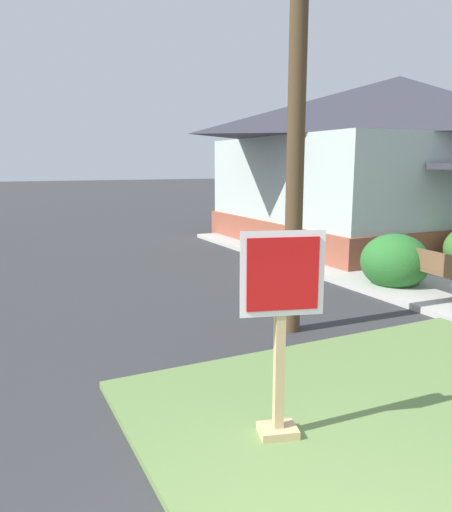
% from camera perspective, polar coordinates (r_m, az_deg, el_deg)
% --- Properties ---
extents(grass_corner_patch, '(5.66, 4.66, 0.08)m').
position_cam_1_polar(grass_corner_patch, '(5.68, 22.36, -17.25)').
color(grass_corner_patch, '#668447').
rests_on(grass_corner_patch, ground).
extents(sidewalk_strip, '(2.20, 17.48, 0.12)m').
position_cam_1_polar(sidewalk_strip, '(11.28, 19.58, -3.15)').
color(sidewalk_strip, '#B2AFA8').
rests_on(sidewalk_strip, ground).
extents(stop_sign, '(0.75, 0.37, 1.96)m').
position_cam_1_polar(stop_sign, '(4.61, 6.27, -9.48)').
color(stop_sign, tan).
rests_on(stop_sign, grass_corner_patch).
extents(manhole_cover, '(0.70, 0.70, 0.02)m').
position_cam_1_polar(manhole_cover, '(4.90, 1.07, -21.61)').
color(manhole_cover, black).
rests_on(manhole_cover, ground).
extents(street_bench, '(0.56, 1.77, 0.85)m').
position_cam_1_polar(street_bench, '(10.36, 23.29, -1.57)').
color(street_bench, brown).
rests_on(street_bench, sidewalk_strip).
extents(corner_house, '(10.66, 9.37, 5.45)m').
position_cam_1_polar(corner_house, '(17.99, 18.94, 10.60)').
color(corner_house, brown).
rests_on(corner_house, ground).
extents(shrub_by_curb, '(1.41, 1.41, 1.18)m').
position_cam_1_polar(shrub_by_curb, '(11.00, 18.85, -0.61)').
color(shrub_by_curb, '#2A6D2A').
rests_on(shrub_by_curb, ground).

